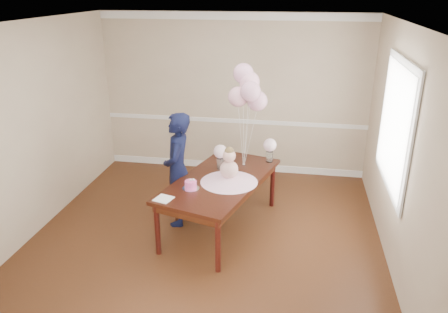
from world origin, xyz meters
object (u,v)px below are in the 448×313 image
Objects in this scene: birthday_cake at (191,185)px; woman at (178,170)px; dining_table_top at (221,180)px; dining_chair_seat at (190,188)px.

woman is (-0.29, 0.43, -0.00)m from birthday_cake.
woman reaches higher than birthday_cake.
birthday_cake is (-0.31, -0.37, 0.08)m from dining_table_top.
birthday_cake is 0.35× the size of dining_chair_seat.
dining_table_top is at bearing 49.98° from birthday_cake.
woman is (-0.59, 0.07, 0.08)m from dining_table_top.
dining_table_top reaches higher than dining_chair_seat.
birthday_cake is at bearing 26.85° from woman.
birthday_cake is at bearing -79.45° from dining_chair_seat.
woman is at bearing 123.43° from birthday_cake.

